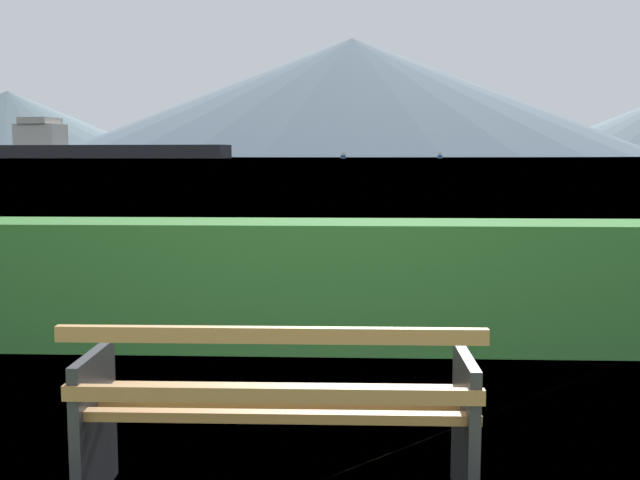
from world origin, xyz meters
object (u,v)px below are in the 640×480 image
(cargo_ship_large, at_px, (94,147))
(sailboat_mid, at_px, (440,156))
(tender_far, at_px, (343,156))
(park_bench, at_px, (277,411))

(cargo_ship_large, distance_m, sailboat_mid, 119.32)
(cargo_ship_large, relative_size, tender_far, 18.58)
(cargo_ship_large, bearing_deg, park_bench, -71.00)
(park_bench, height_order, tender_far, tender_far)
(tender_far, bearing_deg, sailboat_mid, 23.23)
(sailboat_mid, relative_size, tender_far, 0.95)
(park_bench, xyz_separation_m, cargo_ship_large, (-89.64, 260.35, 3.53))
(park_bench, xyz_separation_m, tender_far, (-2.48, 237.49, 0.29))
(park_bench, xyz_separation_m, sailboat_mid, (29.27, 251.12, 0.29))
(tender_far, bearing_deg, cargo_ship_large, 165.31)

